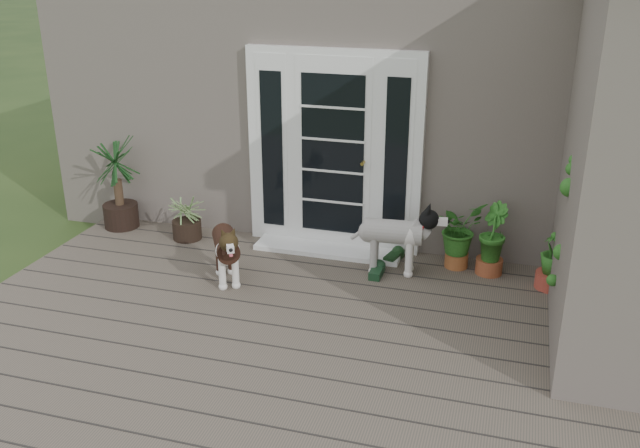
# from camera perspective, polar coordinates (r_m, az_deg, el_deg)

# --- Properties ---
(deck) EXTENTS (6.20, 4.60, 0.12)m
(deck) POSITION_cam_1_polar(r_m,az_deg,el_deg) (5.85, -2.87, -10.68)
(deck) COLOR #6B5B4C
(deck) RESTS_ON ground
(house_main) EXTENTS (7.40, 4.00, 3.10)m
(house_main) POSITION_cam_1_polar(r_m,az_deg,el_deg) (9.20, 5.85, 11.34)
(house_main) COLOR #665E54
(house_main) RESTS_ON ground
(door_unit) EXTENTS (1.90, 0.14, 2.15)m
(door_unit) POSITION_cam_1_polar(r_m,az_deg,el_deg) (7.38, 1.14, 6.01)
(door_unit) COLOR white
(door_unit) RESTS_ON deck
(door_step) EXTENTS (1.60, 0.40, 0.05)m
(door_step) POSITION_cam_1_polar(r_m,az_deg,el_deg) (7.55, 0.67, -2.08)
(door_step) COLOR white
(door_step) RESTS_ON deck
(brindle_dog) EXTENTS (0.62, 0.77, 0.60)m
(brindle_dog) POSITION_cam_1_polar(r_m,az_deg,el_deg) (6.83, -7.73, -2.45)
(brindle_dog) COLOR #371E14
(brindle_dog) RESTS_ON deck
(white_dog) EXTENTS (0.81, 0.40, 0.65)m
(white_dog) POSITION_cam_1_polar(r_m,az_deg,el_deg) (6.99, 6.03, -1.55)
(white_dog) COLOR silver
(white_dog) RESTS_ON deck
(spider_plant) EXTENTS (0.61, 0.61, 0.58)m
(spider_plant) POSITION_cam_1_polar(r_m,az_deg,el_deg) (7.93, -10.99, 0.76)
(spider_plant) COLOR #92BB73
(spider_plant) RESTS_ON deck
(yucca) EXTENTS (0.84, 0.84, 1.11)m
(yucca) POSITION_cam_1_polar(r_m,az_deg,el_deg) (8.38, -16.37, 3.33)
(yucca) COLOR black
(yucca) RESTS_ON deck
(herb_a) EXTENTS (0.70, 0.70, 0.64)m
(herb_a) POSITION_cam_1_polar(r_m,az_deg,el_deg) (7.21, 11.31, -1.16)
(herb_a) COLOR #1B5F1C
(herb_a) RESTS_ON deck
(herb_b) EXTENTS (0.42, 0.42, 0.54)m
(herb_b) POSITION_cam_1_polar(r_m,az_deg,el_deg) (7.16, 13.89, -2.01)
(herb_b) COLOR #1C4C15
(herb_b) RESTS_ON deck
(herb_c) EXTENTS (0.35, 0.35, 0.48)m
(herb_c) POSITION_cam_1_polar(r_m,az_deg,el_deg) (7.03, 18.64, -3.26)
(herb_c) COLOR #295C1A
(herb_c) RESTS_ON deck
(sapling) EXTENTS (0.51, 0.51, 1.66)m
(sapling) POSITION_cam_1_polar(r_m,az_deg,el_deg) (6.08, 20.75, -1.41)
(sapling) COLOR #2D621C
(sapling) RESTS_ON deck
(clog_left) EXTENTS (0.24, 0.37, 0.10)m
(clog_left) POSITION_cam_1_polar(r_m,az_deg,el_deg) (7.36, 6.12, -2.64)
(clog_left) COLOR #143315
(clog_left) RESTS_ON deck
(clog_right) EXTENTS (0.16, 0.34, 0.10)m
(clog_right) POSITION_cam_1_polar(r_m,az_deg,el_deg) (7.02, 4.72, -3.85)
(clog_right) COLOR #14341C
(clog_right) RESTS_ON deck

